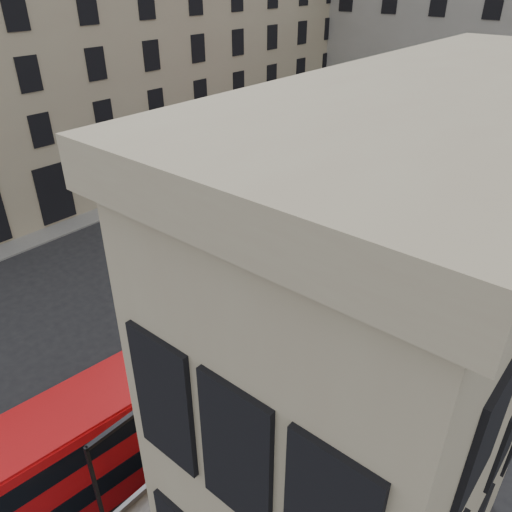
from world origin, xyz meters
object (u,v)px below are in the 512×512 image
Objects in this scene: traffic_light_far at (279,142)px; pedestrian_b at (389,144)px; cafe_chair_c at (316,418)px; pedestrian_c at (424,149)px; street_lamp_a at (185,166)px; traffic_light_near at (303,257)px; cafe_table_mid at (269,396)px; bus_far at (286,157)px; street_lamp_b at (398,146)px; cafe_table_far at (298,369)px; pedestrian_a at (238,157)px; car_b at (365,226)px; bicycle at (322,265)px; pedestrian_e at (149,186)px; cafe_chair_b at (291,438)px; cyclist at (230,240)px; bus_near at (88,444)px; car_a at (233,202)px; car_c at (284,191)px; cafe_table_near at (210,466)px; cafe_chair_d at (353,373)px.

traffic_light_far is 12.36m from pedestrian_b.
pedestrian_c is at bearing 108.41° from cafe_chair_c.
traffic_light_near is at bearing -20.56° from street_lamp_a.
bus_far is at bearing 125.90° from cafe_table_mid.
street_lamp_a is 19.42m from street_lamp_b.
pedestrian_c is 2.50× the size of cafe_table_far.
street_lamp_a reaches higher than pedestrian_a.
bus_far is 2.85× the size of car_b.
bicycle is 1.08× the size of pedestrian_e.
pedestrian_a is 15.91m from pedestrian_b.
pedestrian_b is 1.81× the size of cafe_chair_b.
street_lamp_a is 2.81× the size of bicycle.
cyclist is at bearing 136.64° from cafe_table_mid.
cafe_table_mid is 0.86× the size of cafe_chair_c.
bus_near reaches higher than pedestrian_c.
cyclist is 19.24m from cafe_chair_c.
car_c is (1.54, 4.46, -0.14)m from car_a.
bus_far is 12.12m from cyclist.
pedestrian_a is (-8.06, 3.39, 0.25)m from car_c.
cafe_chair_b reaches higher than cafe_table_near.
cafe_table_mid reaches higher than bus_near.
pedestrian_a is 2.06× the size of cafe_chair_b.
bicycle is (-0.37, 2.75, -1.93)m from traffic_light_near.
car_b is at bearing 95.25° from traffic_light_near.
cafe_table_far is (13.03, -10.74, 4.11)m from cyclist.
traffic_light_near reaches higher than car_b.
cafe_table_far is at bearing -51.38° from traffic_light_far.
street_lamp_a is 3.02× the size of pedestrian_e.
cafe_chair_b reaches higher than bicycle.
pedestrian_b is (-7.24, 17.88, 0.08)m from car_b.
pedestrian_b is (7.95, 20.72, -1.59)m from street_lamp_a.
traffic_light_far is 19.11m from bicycle.
cyclist reaches higher than car_b.
pedestrian_e is at bearing 170.41° from car_b.
pedestrian_c is 43.74m from cafe_table_near.
bicycle is at bearing 119.13° from cafe_table_far.
cafe_table_mid is at bearing -96.25° from car_b.
cafe_chair_b is 0.97× the size of cafe_chair_c.
car_a is (-0.16, -6.40, -1.98)m from bus_far.
cafe_chair_d is at bearing 49.61° from pedestrian_e.
cafe_chair_c is (1.54, -1.18, -0.16)m from cafe_table_far.
bus_near is 24.32m from car_a.
cafe_chair_d reaches higher than pedestrian_e.
cafe_table_far is (7.02, -12.59, 4.54)m from bicycle.
cafe_chair_c reaches higher than cafe_chair_b.
cafe_chair_d is (-0.14, 2.39, -0.04)m from cafe_chair_c.
bicycle is 1.14× the size of pedestrian_c.
cafe_chair_b reaches higher than car_a.
cafe_chair_d is at bearing 64.47° from cafe_table_mid.
cafe_table_far reaches higher than cyclist.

